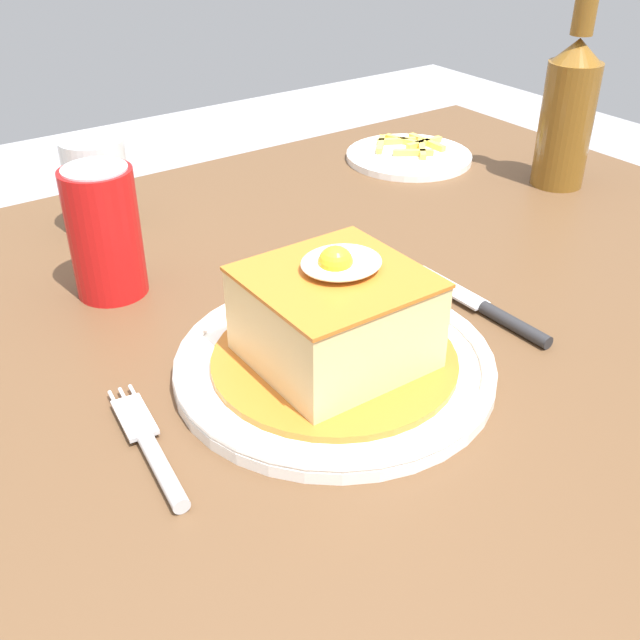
{
  "coord_description": "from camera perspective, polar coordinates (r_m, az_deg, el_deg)",
  "views": [
    {
      "loc": [
        -0.29,
        -0.47,
        1.11
      ],
      "look_at": [
        0.01,
        -0.05,
        0.79
      ],
      "focal_mm": 42.61,
      "sensor_mm": 36.0,
      "label": 1
    }
  ],
  "objects": [
    {
      "name": "dining_table",
      "position": [
        0.73,
        -2.71,
        -8.77
      ],
      "size": [
        1.24,
        0.86,
        0.75
      ],
      "color": "brown",
      "rests_on": "ground_plane"
    },
    {
      "name": "main_plate",
      "position": [
        0.61,
        1.08,
        -3.28
      ],
      "size": [
        0.26,
        0.26,
        0.02
      ],
      "color": "white",
      "rests_on": "dining_table"
    },
    {
      "name": "sandwich_meal",
      "position": [
        0.59,
        1.14,
        -0.14
      ],
      "size": [
        0.2,
        0.2,
        0.1
      ],
      "color": "#C66B23",
      "rests_on": "main_plate"
    },
    {
      "name": "fork",
      "position": [
        0.54,
        -12.42,
        -9.69
      ],
      "size": [
        0.03,
        0.14,
        0.01
      ],
      "color": "silver",
      "rests_on": "dining_table"
    },
    {
      "name": "knife",
      "position": [
        0.7,
        12.97,
        0.51
      ],
      "size": [
        0.02,
        0.17,
        0.01
      ],
      "color": "#262628",
      "rests_on": "dining_table"
    },
    {
      "name": "soda_can",
      "position": [
        0.73,
        -15.88,
        6.34
      ],
      "size": [
        0.07,
        0.07,
        0.12
      ],
      "color": "red",
      "rests_on": "dining_table"
    },
    {
      "name": "beer_bottle_amber",
      "position": [
        0.99,
        18.19,
        15.07
      ],
      "size": [
        0.06,
        0.06,
        0.27
      ],
      "color": "brown",
      "rests_on": "dining_table"
    },
    {
      "name": "drinking_glass",
      "position": [
        0.86,
        -16.25,
        9.1
      ],
      "size": [
        0.07,
        0.07,
        0.1
      ],
      "color": "gold",
      "rests_on": "dining_table"
    },
    {
      "name": "side_plate_fries",
      "position": [
        1.07,
        6.69,
        12.17
      ],
      "size": [
        0.17,
        0.17,
        0.02
      ],
      "color": "white",
      "rests_on": "dining_table"
    }
  ]
}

